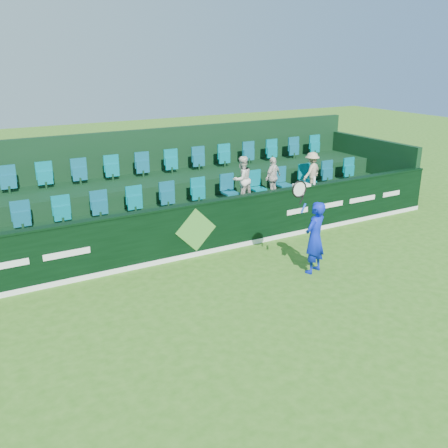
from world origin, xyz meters
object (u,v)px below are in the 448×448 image
tennis_player (314,237)px  spectator_left (242,179)px  towel (301,185)px  drinks_bottle (314,181)px  spectator_middle (273,177)px  spectator_right (312,172)px

tennis_player → spectator_left: 3.43m
spectator_left → tennis_player: bearing=76.7°
towel → drinks_bottle: bearing=0.0°
spectator_middle → spectator_left: bearing=-21.9°
spectator_right → towel: spectator_right is taller
spectator_right → towel: 1.68m
tennis_player → towel: size_ratio=5.32×
tennis_player → drinks_bottle: tennis_player is taller
tennis_player → spectator_left: (0.14, 3.37, 0.60)m
spectator_left → spectator_right: (2.47, 0.00, -0.06)m
drinks_bottle → spectator_left: bearing=145.9°
drinks_bottle → spectator_right: bearing=53.9°
drinks_bottle → tennis_player: bearing=-128.5°
spectator_right → drinks_bottle: (-0.82, -1.12, 0.07)m
spectator_left → drinks_bottle: spectator_left is taller
spectator_middle → spectator_right: size_ratio=0.99×
spectator_left → drinks_bottle: 2.00m
spectator_middle → spectator_right: (1.42, 0.00, 0.00)m
tennis_player → spectator_right: tennis_player is taller
towel → spectator_middle: bearing=98.3°
tennis_player → towel: tennis_player is taller
spectator_middle → drinks_bottle: size_ratio=5.36×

